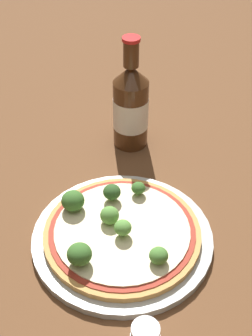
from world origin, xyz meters
name	(u,v)px	position (x,y,z in m)	size (l,w,h in m)	color
ground_plane	(111,236)	(0.00, 0.00, 0.00)	(3.00, 3.00, 0.00)	brown
plate	(122,238)	(0.02, -0.01, 0.01)	(0.27, 0.27, 0.01)	#B2B7B2
pizza	(122,232)	(0.02, -0.01, 0.02)	(0.24, 0.24, 0.01)	tan
broccoli_floret_0	(110,215)	(0.00, 0.01, 0.04)	(0.03, 0.03, 0.03)	#7A9E5B
broccoli_floret_1	(159,256)	(0.05, -0.08, 0.04)	(0.03, 0.03, 0.02)	#7A9E5B
broccoli_floret_2	(112,192)	(0.01, 0.05, 0.04)	(0.03, 0.03, 0.03)	#7A9E5B
broccoli_floret_3	(79,254)	(-0.05, -0.06, 0.04)	(0.03, 0.03, 0.03)	#7A9E5B
broccoli_floret_4	(138,188)	(0.06, 0.06, 0.04)	(0.02, 0.02, 0.02)	#7A9E5B
broccoli_floret_5	(123,228)	(0.01, -0.03, 0.04)	(0.03, 0.03, 0.03)	#7A9E5B
broccoli_floret_6	(73,201)	(-0.05, 0.05, 0.04)	(0.04, 0.04, 0.03)	#7A9E5B
beer_bottle	(131,106)	(0.08, 0.23, 0.08)	(0.07, 0.07, 0.21)	#472814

